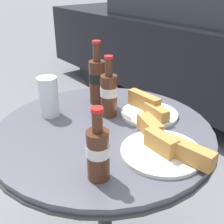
{
  "coord_description": "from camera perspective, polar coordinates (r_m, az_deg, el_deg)",
  "views": [
    {
      "loc": [
        0.7,
        -0.51,
        1.18
      ],
      "look_at": [
        0.0,
        0.04,
        0.74
      ],
      "focal_mm": 45.0,
      "sensor_mm": 36.0,
      "label": 1
    }
  ],
  "objects": [
    {
      "name": "bistro_table",
      "position": [
        1.06,
        -1.66,
        -8.38
      ],
      "size": [
        0.78,
        0.78,
        0.69
      ],
      "color": "#333333",
      "rests_on": "ground_plane"
    },
    {
      "name": "drinking_glass",
      "position": [
        1.08,
        -12.73,
        2.73
      ],
      "size": [
        0.07,
        0.07,
        0.15
      ],
      "color": "#C68923",
      "rests_on": "bistro_table"
    },
    {
      "name": "cola_bottle_right",
      "position": [
        1.04,
        -0.64,
        3.87
      ],
      "size": [
        0.06,
        0.06,
        0.23
      ],
      "color": "#4C2819",
      "rests_on": "bistro_table"
    },
    {
      "name": "lunch_plate_far",
      "position": [
        1.08,
        7.48,
        0.44
      ],
      "size": [
        0.22,
        0.22,
        0.07
      ],
      "color": "silver",
      "rests_on": "bistro_table"
    },
    {
      "name": "cola_bottle_left",
      "position": [
        0.73,
        -2.84,
        -8.09
      ],
      "size": [
        0.06,
        0.06,
        0.21
      ],
      "color": "#4C2819",
      "rests_on": "bistro_table"
    },
    {
      "name": "lunch_plate_near",
      "position": [
        0.87,
        10.51,
        -6.83
      ],
      "size": [
        0.31,
        0.25,
        0.07
      ],
      "color": "silver",
      "rests_on": "bistro_table"
    },
    {
      "name": "cola_bottle_center",
      "position": [
        1.15,
        -3.01,
        6.63
      ],
      "size": [
        0.07,
        0.07,
        0.26
      ],
      "color": "#4C2819",
      "rests_on": "bistro_table"
    }
  ]
}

